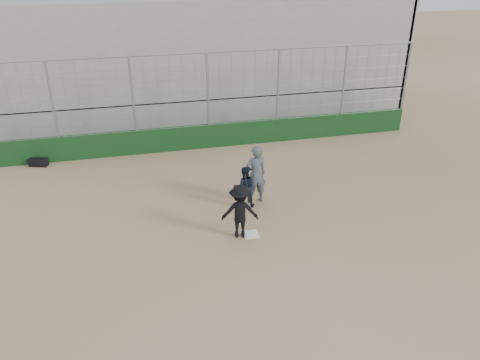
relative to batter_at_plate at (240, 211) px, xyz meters
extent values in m
plane|color=brown|center=(0.34, -0.03, -0.84)|extent=(90.00, 90.00, 0.00)
cube|color=white|center=(0.34, -0.03, -0.83)|extent=(0.44, 0.44, 0.02)
cube|color=#103314|center=(0.34, 6.97, -0.34)|extent=(18.00, 0.25, 1.00)
cylinder|color=gray|center=(0.34, 6.97, 1.16)|extent=(0.10, 0.10, 4.00)
cylinder|color=gray|center=(9.34, 6.97, 1.16)|extent=(0.10, 0.10, 4.00)
cylinder|color=gray|center=(0.34, 6.97, 3.16)|extent=(18.00, 0.07, 0.07)
cube|color=gray|center=(0.34, 11.92, -0.04)|extent=(20.00, 6.70, 1.60)
cube|color=gray|center=(0.34, 11.92, 2.86)|extent=(20.00, 6.70, 4.20)
cube|color=gray|center=(10.34, 11.92, 2.06)|extent=(0.25, 6.70, 6.10)
imported|color=black|center=(0.00, 0.00, 0.00)|extent=(1.17, 0.80, 1.68)
cylinder|color=black|center=(0.25, 0.15, 0.64)|extent=(0.07, 0.57, 0.71)
imported|color=black|center=(0.54, 1.63, -0.36)|extent=(0.75, 0.60, 0.96)
sphere|color=maroon|center=(0.54, 1.63, 0.03)|extent=(0.28, 0.28, 0.28)
imported|color=#434B55|center=(0.99, 1.88, 0.08)|extent=(0.80, 0.59, 1.83)
cube|color=black|center=(-6.54, 6.65, -0.69)|extent=(0.76, 0.49, 0.30)
cylinder|color=black|center=(-6.54, 6.65, -0.52)|extent=(0.45, 0.17, 0.04)
camera|label=1|loc=(-2.75, -11.41, 6.96)|focal=35.00mm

